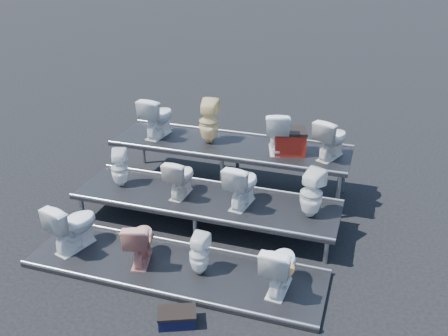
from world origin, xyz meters
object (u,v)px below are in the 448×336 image
(toilet_2, at_px, (199,254))
(toilet_4, at_px, (120,168))
(toilet_8, at_px, (158,116))
(toilet_6, at_px, (242,184))
(toilet_0, at_px, (73,225))
(red_crate, at_px, (290,143))
(toilet_5, at_px, (180,177))
(toilet_11, at_px, (331,138))
(toilet_9, at_px, (209,121))
(toilet_10, at_px, (276,131))
(step_stool, at_px, (177,318))
(toilet_1, at_px, (140,240))
(toilet_7, at_px, (311,194))
(toilet_3, at_px, (280,266))

(toilet_2, relative_size, toilet_4, 0.95)
(toilet_2, bearing_deg, toilet_8, -51.46)
(toilet_6, xyz_separation_m, toilet_8, (-1.98, 1.30, 0.42))
(toilet_0, distance_m, red_crate, 3.74)
(toilet_5, distance_m, toilet_11, 2.56)
(toilet_9, relative_size, toilet_10, 1.08)
(toilet_11, relative_size, step_stool, 1.56)
(toilet_4, xyz_separation_m, toilet_9, (1.10, 1.30, 0.48))
(toilet_0, relative_size, step_stool, 1.73)
(toilet_0, distance_m, step_stool, 2.26)
(toilet_6, height_order, toilet_11, toilet_11)
(toilet_1, distance_m, toilet_7, 2.55)
(toilet_1, height_order, toilet_11, toilet_11)
(toilet_0, relative_size, red_crate, 1.49)
(toilet_3, relative_size, toilet_11, 1.04)
(toilet_1, bearing_deg, toilet_6, -145.33)
(toilet_3, height_order, toilet_10, toilet_10)
(step_stool, bearing_deg, toilet_6, 62.99)
(toilet_2, relative_size, red_crate, 1.16)
(toilet_1, relative_size, toilet_9, 0.86)
(toilet_8, xyz_separation_m, toilet_11, (3.13, 0.00, -0.03))
(toilet_9, height_order, toilet_11, toilet_9)
(toilet_8, distance_m, toilet_9, 0.99)
(toilet_10, relative_size, step_stool, 1.63)
(toilet_0, distance_m, toilet_3, 3.06)
(toilet_7, bearing_deg, toilet_6, 20.03)
(toilet_4, xyz_separation_m, toilet_6, (2.09, 0.00, 0.04))
(toilet_2, distance_m, toilet_8, 3.26)
(toilet_4, bearing_deg, red_crate, -172.51)
(toilet_1, distance_m, toilet_3, 1.98)
(toilet_4, height_order, toilet_8, toilet_8)
(toilet_0, distance_m, toilet_7, 3.50)
(toilet_6, bearing_deg, toilet_10, -91.45)
(toilet_6, bearing_deg, step_stool, 94.31)
(toilet_1, height_order, toilet_4, toilet_4)
(toilet_3, distance_m, step_stool, 1.45)
(toilet_7, distance_m, red_crate, 1.42)
(toilet_2, bearing_deg, toilet_9, -69.08)
(toilet_2, bearing_deg, toilet_1, 4.42)
(toilet_0, relative_size, toilet_11, 1.11)
(toilet_10, bearing_deg, toilet_11, 164.21)
(toilet_1, xyz_separation_m, toilet_9, (0.11, 2.60, 0.85))
(toilet_10, height_order, step_stool, toilet_10)
(toilet_10, bearing_deg, toilet_9, -15.79)
(toilet_4, bearing_deg, toilet_10, -169.76)
(toilet_1, distance_m, toilet_5, 1.36)
(toilet_8, xyz_separation_m, red_crate, (2.45, -0.02, -0.19))
(red_crate, bearing_deg, toilet_9, 163.27)
(toilet_2, distance_m, red_crate, 2.76)
(toilet_0, distance_m, toilet_10, 3.62)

